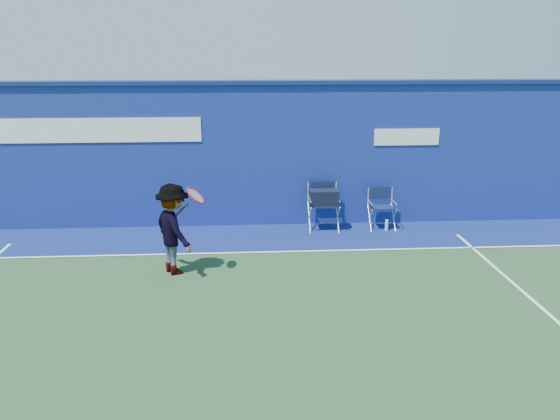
{
  "coord_description": "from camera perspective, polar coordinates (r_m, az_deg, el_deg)",
  "views": [
    {
      "loc": [
        0.08,
        -7.36,
        3.78
      ],
      "look_at": [
        0.74,
        2.6,
        1.0
      ],
      "focal_mm": 38.0,
      "sensor_mm": 36.0,
      "label": 1
    }
  ],
  "objects": [
    {
      "name": "water_bottle",
      "position": [
        12.71,
        10.23,
        -1.45
      ],
      "size": [
        0.07,
        0.07,
        0.24
      ],
      "primitive_type": "cylinder",
      "color": "silver",
      "rests_on": "ground"
    },
    {
      "name": "stadium_wall",
      "position": [
        12.76,
        -4.1,
        5.45
      ],
      "size": [
        24.0,
        0.5,
        3.08
      ],
      "color": "navy",
      "rests_on": "ground"
    },
    {
      "name": "directors_chair_right",
      "position": [
        12.79,
        9.74,
        -0.59
      ],
      "size": [
        0.52,
        0.46,
        0.86
      ],
      "color": "silver",
      "rests_on": "ground"
    },
    {
      "name": "ground",
      "position": [
        8.27,
        -4.0,
        -11.66
      ],
      "size": [
        80.0,
        80.0,
        0.0
      ],
      "primitive_type": "plane",
      "color": "#254526",
      "rests_on": "ground"
    },
    {
      "name": "directors_chair_left",
      "position": [
        12.51,
        4.21,
        -0.06
      ],
      "size": [
        0.6,
        0.54,
        1.0
      ],
      "color": "silver",
      "rests_on": "ground"
    },
    {
      "name": "out_of_bounds_strip",
      "position": [
        12.06,
        -3.96,
        -2.72
      ],
      "size": [
        24.0,
        1.8,
        0.01
      ],
      "primitive_type": "cube",
      "color": "navy",
      "rests_on": "ground"
    },
    {
      "name": "court_lines",
      "position": [
        8.8,
        -3.99,
        -9.8
      ],
      "size": [
        24.0,
        12.0,
        0.01
      ],
      "color": "white",
      "rests_on": "out_of_bounds_strip"
    },
    {
      "name": "tennis_player",
      "position": [
        10.18,
        -10.2,
        -1.81
      ],
      "size": [
        1.08,
        1.16,
        1.56
      ],
      "color": "#EA4738",
      "rests_on": "ground"
    }
  ]
}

